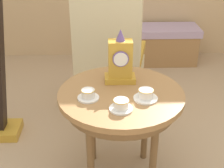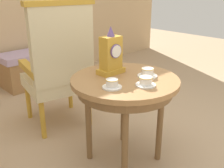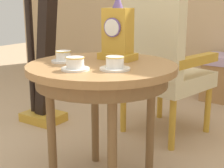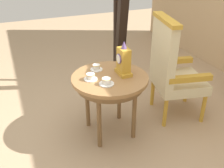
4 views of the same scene
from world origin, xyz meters
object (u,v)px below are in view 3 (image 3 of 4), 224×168
object	(u,v)px
teacup_left	(63,57)
teacup_center	(115,64)
teacup_right	(75,64)
mantel_clock	(118,34)
harp	(42,26)
armchair	(159,55)
side_table	(102,79)

from	to	relation	value
teacup_left	teacup_center	world-z (taller)	teacup_center
teacup_left	teacup_right	bearing A→B (deg)	-34.11
mantel_clock	harp	distance (m)	0.98
teacup_left	harp	bearing A→B (deg)	141.67
armchair	teacup_left	bearing A→B (deg)	-99.68
side_table	teacup_center	distance (m)	0.19
side_table	armchair	xyz separation A→B (m)	(-0.05, 0.74, 0.02)
teacup_right	mantel_clock	distance (m)	0.35
armchair	harp	distance (m)	0.91
teacup_center	armchair	world-z (taller)	armchair
mantel_clock	side_table	bearing A→B (deg)	-90.60
side_table	harp	bearing A→B (deg)	151.20
mantel_clock	teacup_right	bearing A→B (deg)	-92.14
teacup_left	harp	xyz separation A→B (m)	(-0.72, 0.57, 0.09)
teacup_left	mantel_clock	size ratio (longest dim) A/B	0.37
teacup_left	teacup_center	size ratio (longest dim) A/B	0.89
teacup_left	harp	distance (m)	0.92
teacup_left	armchair	bearing A→B (deg)	80.32
armchair	harp	bearing A→B (deg)	-164.17
teacup_center	armchair	xyz separation A→B (m)	(-0.18, 0.83, -0.09)
teacup_left	armchair	world-z (taller)	armchair
harp	side_table	bearing A→B (deg)	-28.80
teacup_center	armchair	size ratio (longest dim) A/B	0.12
teacup_left	teacup_center	distance (m)	0.32
side_table	teacup_right	world-z (taller)	teacup_right
teacup_right	teacup_center	size ratio (longest dim) A/B	0.93
teacup_left	teacup_center	bearing A→B (deg)	-2.94
armchair	side_table	bearing A→B (deg)	-86.14
teacup_right	mantel_clock	size ratio (longest dim) A/B	0.38
teacup_center	harp	xyz separation A→B (m)	(-1.04, 0.59, 0.09)
teacup_left	side_table	bearing A→B (deg)	20.24
side_table	harp	xyz separation A→B (m)	(-0.91, 0.50, 0.19)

